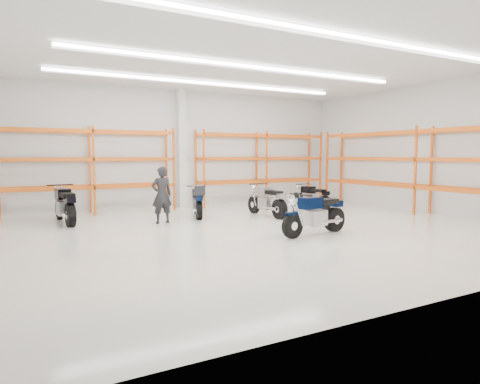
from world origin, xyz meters
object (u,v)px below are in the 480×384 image
standing_man (162,195)px  motorcycle_back_c (268,201)px  structural_column (182,149)px  motorcycle_back_a (65,206)px  motorcycle_back_b (198,202)px  motorcycle_back_d (312,197)px  motorcycle_main (317,215)px

standing_man → motorcycle_back_c: bearing=174.0°
motorcycle_back_c → structural_column: (-1.55, 3.74, 1.75)m
motorcycle_back_a → structural_column: 5.25m
motorcycle_back_b → structural_column: size_ratio=0.45×
motorcycle_back_b → motorcycle_back_d: 4.64m
motorcycle_back_a → motorcycle_main: bearing=-42.2°
motorcycle_back_c → motorcycle_back_d: (2.53, 0.86, -0.06)m
motorcycle_main → motorcycle_back_a: motorcycle_back_a is taller
motorcycle_back_a → standing_man: 2.86m
motorcycle_back_b → structural_column: bearing=78.9°
motorcycle_back_c → standing_man: size_ratio=1.28×
motorcycle_back_d → standing_man: standing_man is taller
motorcycle_back_b → motorcycle_back_c: 2.30m
motorcycle_back_c → structural_column: bearing=112.5°
motorcycle_back_b → motorcycle_main: bearing=-70.5°
structural_column → motorcycle_back_c: bearing=-67.5°
motorcycle_back_a → motorcycle_back_c: motorcycle_back_a is taller
motorcycle_back_c → motorcycle_back_d: bearing=18.8°
motorcycle_back_a → motorcycle_back_c: 6.26m
structural_column → motorcycle_back_d: bearing=-35.2°
standing_man → motorcycle_back_a: bearing=-27.9°
motorcycle_main → standing_man: bearing=128.6°
motorcycle_back_d → structural_column: 5.32m
motorcycle_main → motorcycle_back_c: motorcycle_main is taller
structural_column → standing_man: bearing=-119.9°
motorcycle_back_a → structural_column: structural_column is taller
motorcycle_back_a → motorcycle_back_d: 8.61m
motorcycle_main → motorcycle_back_b: motorcycle_back_b is taller
motorcycle_back_a → motorcycle_back_c: size_ratio=1.07×
motorcycle_main → structural_column: bearing=97.6°
motorcycle_back_b → motorcycle_back_c: size_ratio=0.95×
motorcycle_main → motorcycle_back_a: bearing=137.8°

